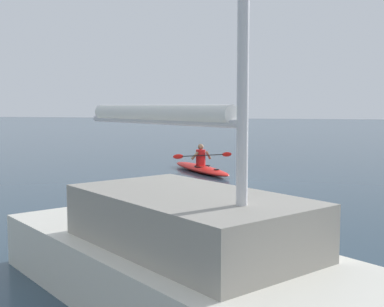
# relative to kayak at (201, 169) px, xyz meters

# --- Properties ---
(ground_plane) EXTENTS (160.00, 160.00, 0.00)m
(ground_plane) POSITION_rel_kayak_xyz_m (-0.74, 2.02, -0.13)
(ground_plane) COLOR #283D4C
(kayak) EXTENTS (3.25, 3.68, 0.25)m
(kayak) POSITION_rel_kayak_xyz_m (0.00, 0.00, 0.00)
(kayak) COLOR red
(kayak) RESTS_ON ground
(kayaker) EXTENTS (1.84, 1.55, 0.79)m
(kayaker) POSITION_rel_kayak_xyz_m (-0.02, 0.02, 0.46)
(kayaker) COLOR red
(kayaker) RESTS_ON kayak
(sailboat_twin_masted) EXTENTS (7.07, 5.82, 8.60)m
(sailboat_twin_masted) POSITION_rel_kayak_xyz_m (-3.28, 12.33, 0.45)
(sailboat_twin_masted) COLOR silver
(sailboat_twin_masted) RESTS_ON ground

